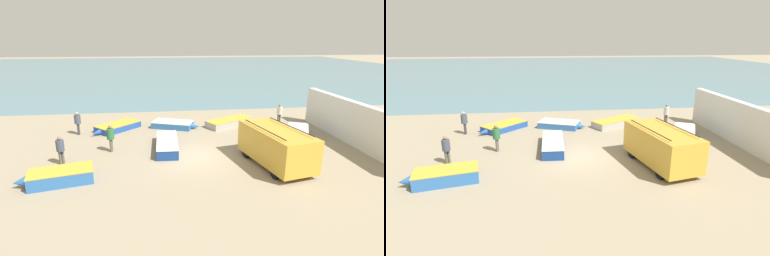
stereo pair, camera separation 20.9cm
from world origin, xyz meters
TOP-DOWN VIEW (x-y plane):
  - ground_plane at (0.00, 0.00)m, footprint 200.00×200.00m
  - sea_water at (0.00, 52.00)m, footprint 120.00×80.00m
  - harbor_wall at (11.05, 1.00)m, footprint 0.50×12.20m
  - parked_van at (4.46, -1.62)m, footprint 3.16×5.30m
  - fishing_rowboat_0 at (-1.51, 1.80)m, footprint 1.43×4.90m
  - fishing_rowboat_1 at (-5.24, 6.33)m, footprint 3.66×3.66m
  - fishing_rowboat_2 at (8.04, 2.87)m, footprint 3.03×4.59m
  - fishing_rowboat_3 at (-7.11, -2.48)m, footprint 3.84×2.11m
  - fishing_rowboat_4 at (-0.76, 6.43)m, footprint 3.94×2.64m
  - fishing_rowboat_5 at (3.99, 6.58)m, footprint 4.87×3.25m
  - fisherman_0 at (-7.97, 5.52)m, footprint 0.46×0.46m
  - fisherman_1 at (8.10, 6.46)m, footprint 0.44×0.44m
  - fisherman_2 at (-5.06, 1.63)m, footprint 0.46×0.46m
  - fisherman_3 at (-7.62, -0.06)m, footprint 0.44×0.44m

SIDE VIEW (x-z plane):
  - ground_plane at x=0.00m, z-range 0.00..0.00m
  - sea_water at x=0.00m, z-range 0.00..0.01m
  - fishing_rowboat_1 at x=-5.24m, z-range 0.00..0.50m
  - fishing_rowboat_4 at x=-0.76m, z-range 0.00..0.51m
  - fishing_rowboat_5 at x=3.99m, z-range 0.00..0.54m
  - fishing_rowboat_2 at x=8.04m, z-range 0.00..0.57m
  - fishing_rowboat_0 at x=-1.51m, z-range 0.00..0.64m
  - fishing_rowboat_3 at x=-7.11m, z-range 0.00..0.69m
  - fisherman_3 at x=-7.62m, z-range 0.16..1.84m
  - fisherman_1 at x=8.10m, z-range 0.16..1.85m
  - fisherman_0 at x=-7.97m, z-range 0.17..1.91m
  - fisherman_2 at x=-5.06m, z-range 0.17..1.92m
  - parked_van at x=4.46m, z-range 0.05..2.29m
  - harbor_wall at x=11.05m, z-range 0.00..2.89m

